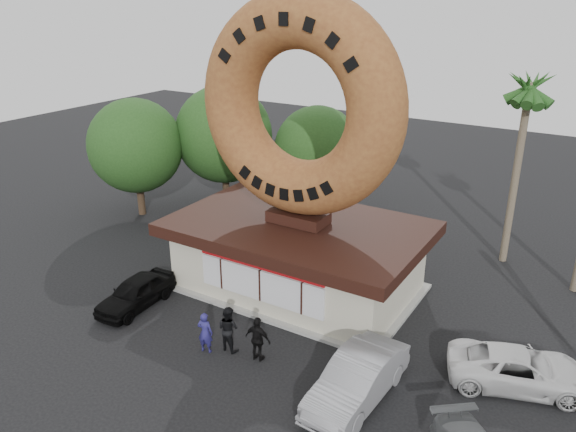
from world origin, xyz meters
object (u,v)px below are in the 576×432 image
(person_left, at_px, (205,332))
(car_black, at_px, (136,293))
(person_right, at_px, (258,339))
(street_lamp, at_px, (357,143))
(donut_shop, at_px, (298,254))
(car_white, at_px, (520,369))
(car_silver, at_px, (357,379))
(giant_donut, at_px, (299,107))
(person_center, at_px, (228,328))

(person_left, height_order, car_black, person_left)
(person_right, distance_m, car_black, 6.73)
(street_lamp, bearing_deg, car_black, -102.35)
(person_left, distance_m, person_right, 2.10)
(donut_shop, xyz_separation_m, car_black, (-5.17, -5.11, -1.09))
(street_lamp, xyz_separation_m, car_white, (11.97, -11.96, -3.80))
(person_left, xyz_separation_m, car_black, (-4.70, 0.99, -0.16))
(person_right, bearing_deg, car_white, -159.92)
(car_black, bearing_deg, car_white, 9.01)
(person_right, height_order, car_silver, person_right)
(person_left, xyz_separation_m, person_right, (2.02, 0.60, 0.06))
(giant_donut, height_order, car_silver, giant_donut)
(donut_shop, distance_m, person_right, 5.78)
(street_lamp, relative_size, car_black, 2.03)
(giant_donut, distance_m, person_right, 9.46)
(car_black, relative_size, car_silver, 0.81)
(person_center, bearing_deg, person_left, 44.36)
(donut_shop, distance_m, giant_donut, 6.67)
(car_black, distance_m, car_silver, 10.78)
(giant_donut, height_order, car_black, giant_donut)
(donut_shop, bearing_deg, person_center, -87.93)
(car_black, distance_m, car_white, 15.60)
(street_lamp, xyz_separation_m, person_left, (1.39, -16.11, -3.65))
(car_black, bearing_deg, giant_donut, 42.08)
(street_lamp, xyz_separation_m, person_center, (2.05, -15.54, -3.56))
(person_center, xyz_separation_m, car_silver, (5.40, -0.05, -0.12))
(donut_shop, bearing_deg, person_left, -94.36)
(person_left, bearing_deg, person_center, -152.41)
(giant_donut, relative_size, person_center, 5.04)
(street_lamp, bearing_deg, donut_shop, -79.50)
(giant_donut, distance_m, person_center, 9.34)
(street_lamp, distance_m, person_center, 16.08)
(person_center, height_order, car_black, person_center)
(giant_donut, bearing_deg, street_lamp, 100.51)
(person_left, distance_m, car_silver, 6.09)
(donut_shop, bearing_deg, car_black, -135.33)
(person_right, relative_size, car_white, 0.37)
(person_right, height_order, car_black, person_right)
(street_lamp, height_order, car_black, street_lamp)
(donut_shop, xyz_separation_m, car_silver, (5.60, -5.57, -0.96))
(person_right, bearing_deg, person_center, -1.30)
(car_silver, bearing_deg, street_lamp, 118.91)
(person_center, distance_m, car_white, 10.54)
(giant_donut, xyz_separation_m, street_lamp, (-1.86, 10.00, -3.95))
(giant_donut, distance_m, car_white, 12.89)
(donut_shop, height_order, person_left, donut_shop)
(giant_donut, xyz_separation_m, car_white, (10.11, -1.96, -7.76))
(person_center, xyz_separation_m, person_right, (1.35, 0.03, -0.02))
(person_left, distance_m, person_center, 0.88)
(car_silver, bearing_deg, giant_donut, 138.42)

